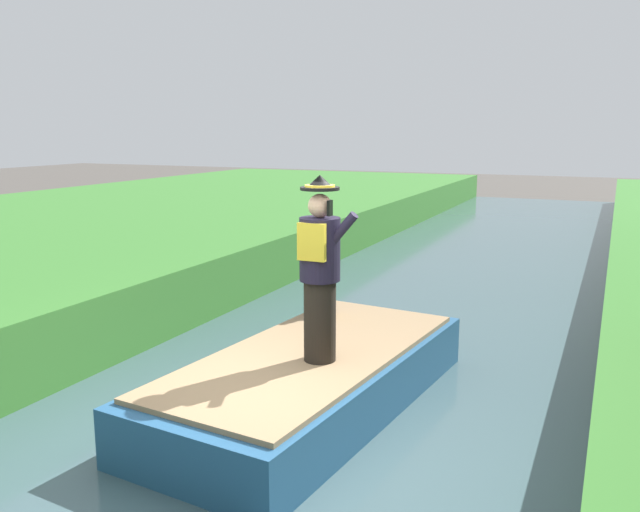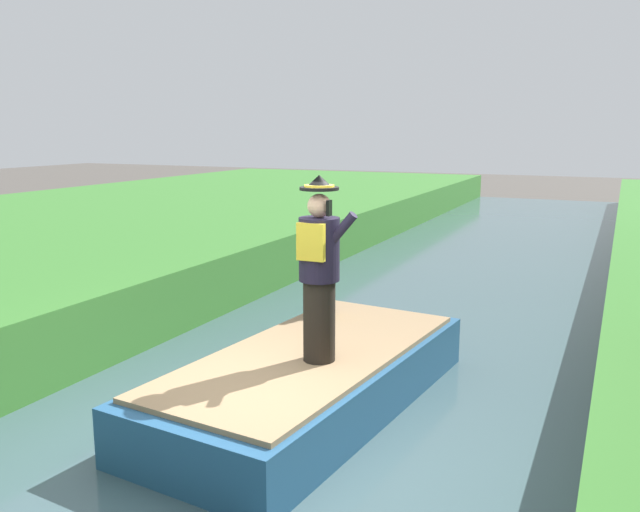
# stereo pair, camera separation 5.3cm
# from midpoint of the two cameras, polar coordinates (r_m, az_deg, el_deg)

# --- Properties ---
(ground_plane) EXTENTS (80.00, 80.00, 0.00)m
(ground_plane) POSITION_cam_midpoint_polar(r_m,az_deg,el_deg) (6.36, -5.57, -17.28)
(ground_plane) COLOR #4C4742
(canal_water) EXTENTS (5.49, 48.00, 0.10)m
(canal_water) POSITION_cam_midpoint_polar(r_m,az_deg,el_deg) (6.33, -5.58, -16.88)
(canal_water) COLOR #3D565B
(canal_water) RESTS_ON ground
(boat) EXTENTS (2.23, 4.37, 0.61)m
(boat) POSITION_cam_midpoint_polar(r_m,az_deg,el_deg) (7.13, -0.93, -10.46)
(boat) COLOR #23517A
(boat) RESTS_ON canal_water
(person_pirate) EXTENTS (0.61, 0.42, 1.85)m
(person_pirate) POSITION_cam_midpoint_polar(r_m,az_deg,el_deg) (6.49, -0.24, -1.20)
(person_pirate) COLOR black
(person_pirate) RESTS_ON boat
(parrot_plush) EXTENTS (0.36, 0.35, 0.57)m
(parrot_plush) POSITION_cam_midpoint_polar(r_m,az_deg,el_deg) (8.29, -0.19, -3.35)
(parrot_plush) COLOR blue
(parrot_plush) RESTS_ON boat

